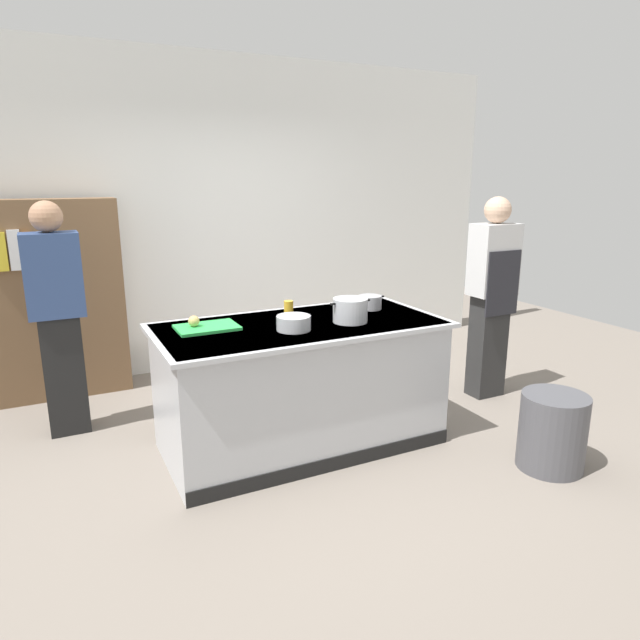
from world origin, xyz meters
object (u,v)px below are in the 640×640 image
person_guest (58,315)px  bookshelf (55,300)px  person_chef (492,293)px  sauce_pan (370,302)px  juice_cup (289,307)px  trash_bin (552,431)px  onion (194,321)px  mixing_bowl (294,323)px  stock_pot (350,310)px

person_guest → bookshelf: 0.83m
person_guest → person_chef: bearing=67.6°
sauce_pan → bookshelf: (-2.13, 1.64, -0.10)m
juice_cup → bookshelf: (-1.51, 1.51, -0.10)m
trash_bin → juice_cup: bearing=134.4°
onion → mixing_bowl: 0.66m
onion → stock_pot: 1.06m
juice_cup → person_guest: size_ratio=0.06×
sauce_pan → person_chef: size_ratio=0.14×
sauce_pan → mixing_bowl: (-0.76, -0.29, -0.00)m
mixing_bowl → bookshelf: bookshelf is taller
stock_pot → bookshelf: size_ratio=0.18×
mixing_bowl → juice_cup: bearing=70.8°
stock_pot → sauce_pan: stock_pot is taller
sauce_pan → person_chef: person_chef is taller
stock_pot → trash_bin: bearing=-42.7°
onion → stock_pot: (1.02, -0.28, 0.03)m
mixing_bowl → trash_bin: bearing=-32.3°
mixing_bowl → juice_cup: juice_cup is taller
sauce_pan → juice_cup: 0.63m
trash_bin → bookshelf: bookshelf is taller
mixing_bowl → juice_cup: size_ratio=2.26×
trash_bin → person_chef: (0.51, 1.19, 0.66)m
onion → mixing_bowl: bearing=-27.6°
bookshelf → mixing_bowl: bearing=-54.8°
onion → juice_cup: bearing=8.8°
person_chef → juice_cup: bearing=84.1°
trash_bin → bookshelf: size_ratio=0.30×
trash_bin → person_guest: size_ratio=0.30×
sauce_pan → person_chef: (1.20, -0.02, -0.04)m
onion → trash_bin: bearing=-31.0°
juice_cup → bookshelf: 2.14m
onion → sauce_pan: size_ratio=0.31×
sauce_pan → bookshelf: size_ratio=0.14×
sauce_pan → mixing_bowl: 0.82m
onion → bookshelf: 1.81m
stock_pot → person_guest: size_ratio=0.18×
onion → person_chef: bearing=-0.7°
juice_cup → person_guest: bearing=155.5°
onion → person_chef: 2.54m
stock_pot → mixing_bowl: 0.44m
juice_cup → trash_bin: juice_cup is taller
juice_cup → person_chef: 1.82m
stock_pot → trash_bin: 1.56m
sauce_pan → juice_cup: sauce_pan is taller
juice_cup → person_chef: bearing=-4.5°
trash_bin → mixing_bowl: bearing=147.7°
juice_cup → sauce_pan: bearing=-11.2°
onion → person_guest: bearing=134.5°
juice_cup → trash_bin: size_ratio=0.20×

